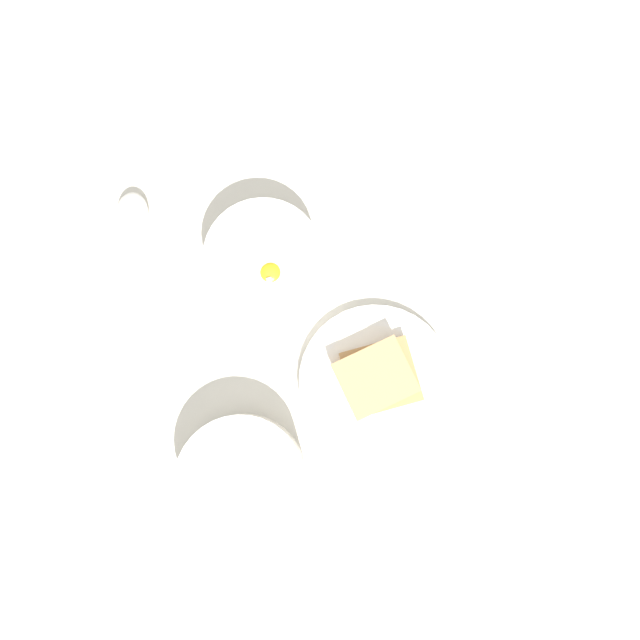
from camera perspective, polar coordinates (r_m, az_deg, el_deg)
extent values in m
plane|color=beige|center=(0.81, -5.48, -0.24)|extent=(3.00, 3.00, 0.00)
cylinder|color=white|center=(0.79, -5.12, 5.51)|extent=(0.15, 0.15, 0.05)
cylinder|color=white|center=(0.79, -5.16, 5.62)|extent=(0.12, 0.12, 0.02)
ellipsoid|color=yellow|center=(0.77, -4.54, 4.31)|extent=(0.03, 0.03, 0.02)
cylinder|color=black|center=(0.77, -6.16, 5.20)|extent=(0.04, 0.04, 0.00)
ellipsoid|color=silver|center=(0.77, -4.98, 4.84)|extent=(0.03, 0.02, 0.01)
cube|color=silver|center=(0.74, -4.30, 2.22)|extent=(0.05, 0.02, 0.03)
cylinder|color=white|center=(0.79, 5.12, -5.60)|extent=(0.19, 0.19, 0.01)
cylinder|color=white|center=(0.79, 5.17, -5.58)|extent=(0.14, 0.14, 0.00)
cube|color=tan|center=(0.78, 5.60, -5.17)|extent=(0.10, 0.10, 0.01)
cube|color=tan|center=(0.77, 5.10, -5.27)|extent=(0.10, 0.11, 0.01)
ellipsoid|color=white|center=(0.86, -16.78, 9.29)|extent=(0.06, 0.04, 0.03)
cube|color=white|center=(0.85, -16.68, 4.91)|extent=(0.09, 0.01, 0.01)
cylinder|color=white|center=(0.78, -7.13, -14.19)|extent=(0.15, 0.15, 0.06)
cylinder|color=white|center=(0.76, -7.29, -14.33)|extent=(0.13, 0.13, 0.02)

